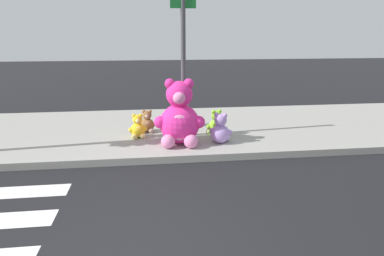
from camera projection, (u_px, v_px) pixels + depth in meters
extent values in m
cube|color=#9E9B93|center=(142.00, 131.00, 8.83)|extent=(28.00, 4.40, 0.15)
cylinder|color=#4C4C51|center=(183.00, 67.00, 7.74)|extent=(0.11, 0.11, 3.20)
cube|color=#19722D|center=(183.00, 4.00, 7.36)|extent=(0.56, 0.03, 0.18)
sphere|color=#F22D93|center=(180.00, 124.00, 7.50)|extent=(0.87, 0.87, 0.87)
ellipsoid|color=pink|center=(179.00, 128.00, 7.20)|extent=(0.50, 0.24, 0.57)
sphere|color=#F22D93|center=(179.00, 94.00, 7.33)|extent=(0.57, 0.57, 0.57)
sphere|color=pink|center=(179.00, 98.00, 7.11)|extent=(0.26, 0.26, 0.26)
sphere|color=#F22D93|center=(189.00, 84.00, 7.27)|extent=(0.22, 0.22, 0.22)
sphere|color=#F22D93|center=(199.00, 122.00, 7.39)|extent=(0.27, 0.27, 0.27)
sphere|color=pink|center=(191.00, 141.00, 7.23)|extent=(0.30, 0.30, 0.30)
sphere|color=#F22D93|center=(170.00, 84.00, 7.26)|extent=(0.22, 0.22, 0.22)
sphere|color=#F22D93|center=(160.00, 122.00, 7.37)|extent=(0.27, 0.27, 0.27)
sphere|color=pink|center=(168.00, 141.00, 7.22)|extent=(0.30, 0.30, 0.30)
sphere|color=olive|center=(147.00, 125.00, 8.43)|extent=(0.34, 0.34, 0.34)
ellipsoid|color=tan|center=(147.00, 126.00, 8.31)|extent=(0.19, 0.08, 0.22)
sphere|color=olive|center=(147.00, 115.00, 8.36)|extent=(0.22, 0.22, 0.22)
sphere|color=tan|center=(147.00, 116.00, 8.28)|extent=(0.10, 0.10, 0.10)
sphere|color=olive|center=(150.00, 111.00, 8.34)|extent=(0.08, 0.08, 0.08)
sphere|color=olive|center=(154.00, 124.00, 8.39)|extent=(0.11, 0.11, 0.11)
sphere|color=tan|center=(151.00, 131.00, 8.33)|extent=(0.12, 0.12, 0.12)
sphere|color=olive|center=(144.00, 112.00, 8.33)|extent=(0.08, 0.08, 0.08)
sphere|color=olive|center=(141.00, 125.00, 8.37)|extent=(0.11, 0.11, 0.11)
sphere|color=tan|center=(143.00, 131.00, 8.31)|extent=(0.12, 0.12, 0.12)
sphere|color=#8CD133|center=(216.00, 127.00, 8.15)|extent=(0.38, 0.38, 0.38)
ellipsoid|color=#B8DE87|center=(213.00, 126.00, 8.26)|extent=(0.22, 0.16, 0.25)
sphere|color=#8CD133|center=(216.00, 116.00, 8.08)|extent=(0.25, 0.25, 0.25)
sphere|color=#B8DE87|center=(214.00, 115.00, 8.17)|extent=(0.11, 0.11, 0.11)
sphere|color=#8CD133|center=(213.00, 112.00, 8.01)|extent=(0.09, 0.09, 0.09)
sphere|color=#8CD133|center=(209.00, 127.00, 8.09)|extent=(0.12, 0.12, 0.12)
sphere|color=#B8DE87|center=(209.00, 131.00, 8.26)|extent=(0.13, 0.13, 0.13)
sphere|color=#8CD133|center=(220.00, 111.00, 8.09)|extent=(0.09, 0.09, 0.09)
sphere|color=#8CD133|center=(221.00, 125.00, 8.27)|extent=(0.12, 0.12, 0.12)
sphere|color=#B8DE87|center=(216.00, 130.00, 8.37)|extent=(0.13, 0.13, 0.13)
sphere|color=white|center=(183.00, 119.00, 8.90)|extent=(0.42, 0.42, 0.42)
ellipsoid|color=white|center=(178.00, 118.00, 8.96)|extent=(0.20, 0.25, 0.27)
sphere|color=white|center=(183.00, 107.00, 8.82)|extent=(0.28, 0.28, 0.28)
sphere|color=white|center=(179.00, 107.00, 8.87)|extent=(0.13, 0.13, 0.13)
sphere|color=white|center=(181.00, 103.00, 8.70)|extent=(0.11, 0.11, 0.11)
sphere|color=white|center=(178.00, 119.00, 8.74)|extent=(0.13, 0.13, 0.13)
sphere|color=white|center=(175.00, 124.00, 8.90)|extent=(0.14, 0.14, 0.14)
sphere|color=white|center=(184.00, 102.00, 8.87)|extent=(0.11, 0.11, 0.11)
sphere|color=white|center=(184.00, 115.00, 9.09)|extent=(0.13, 0.13, 0.13)
sphere|color=white|center=(179.00, 122.00, 9.11)|extent=(0.14, 0.14, 0.14)
sphere|color=yellow|center=(138.00, 130.00, 7.98)|extent=(0.34, 0.34, 0.34)
ellipsoid|color=#F0DB80|center=(138.00, 132.00, 7.87)|extent=(0.19, 0.09, 0.22)
sphere|color=yellow|center=(137.00, 119.00, 7.92)|extent=(0.23, 0.23, 0.23)
sphere|color=#F0DB80|center=(138.00, 121.00, 7.83)|extent=(0.10, 0.10, 0.10)
sphere|color=yellow|center=(141.00, 115.00, 7.91)|extent=(0.09, 0.09, 0.09)
sphere|color=yellow|center=(145.00, 129.00, 7.97)|extent=(0.11, 0.11, 0.11)
sphere|color=#F0DB80|center=(143.00, 136.00, 7.90)|extent=(0.12, 0.12, 0.12)
sphere|color=yellow|center=(134.00, 116.00, 7.88)|extent=(0.09, 0.09, 0.09)
sphere|color=yellow|center=(131.00, 130.00, 7.90)|extent=(0.11, 0.11, 0.11)
sphere|color=#F0DB80|center=(134.00, 137.00, 7.86)|extent=(0.12, 0.12, 0.12)
sphere|color=#B28CD8|center=(220.00, 134.00, 7.57)|extent=(0.42, 0.42, 0.42)
ellipsoid|color=silver|center=(222.00, 132.00, 7.70)|extent=(0.25, 0.19, 0.27)
sphere|color=#B28CD8|center=(221.00, 120.00, 7.48)|extent=(0.27, 0.27, 0.27)
sphere|color=silver|center=(222.00, 120.00, 7.59)|extent=(0.12, 0.12, 0.12)
sphere|color=#B28CD8|center=(216.00, 115.00, 7.49)|extent=(0.10, 0.10, 0.10)
sphere|color=#B28CD8|center=(212.00, 131.00, 7.67)|extent=(0.13, 0.13, 0.13)
sphere|color=silver|center=(217.00, 137.00, 7.80)|extent=(0.14, 0.14, 0.14)
sphere|color=#B28CD8|center=(225.00, 116.00, 7.42)|extent=(0.10, 0.10, 0.10)
sphere|color=#B28CD8|center=(230.00, 133.00, 7.54)|extent=(0.13, 0.13, 0.13)
sphere|color=silver|center=(227.00, 138.00, 7.73)|extent=(0.14, 0.14, 0.14)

